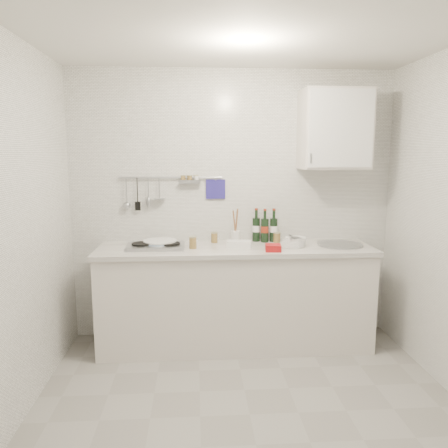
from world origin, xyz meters
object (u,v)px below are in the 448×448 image
Objects in this scene: utensil_crock at (235,235)px; wall_cabinet at (335,130)px; plate_stack_hob at (159,243)px; plate_stack_sink at (294,242)px; wine_bottles at (265,225)px.

wall_cabinet is at bearing -2.02° from utensil_crock.
wall_cabinet is 2.14× the size of plate_stack_hob.
wall_cabinet is 1.30m from utensil_crock.
wall_cabinet reaches higher than plate_stack_sink.
plate_stack_hob is 0.70m from utensil_crock.
wine_bottles reaches higher than plate_stack_hob.
plate_stack_hob is (-1.58, -0.06, -1.00)m from wall_cabinet.
wine_bottles is (0.98, 0.15, 0.13)m from plate_stack_hob.
plate_stack_sink is at bearing -17.76° from utensil_crock.
plate_stack_sink is 0.54m from utensil_crock.
utensil_crock is (-0.51, 0.16, 0.04)m from plate_stack_sink.
plate_stack_sink is 0.34m from wine_bottles.
utensil_crock reaches higher than plate_stack_sink.
utensil_crock reaches higher than plate_stack_hob.
wine_bottles is at bearing 8.69° from plate_stack_hob.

